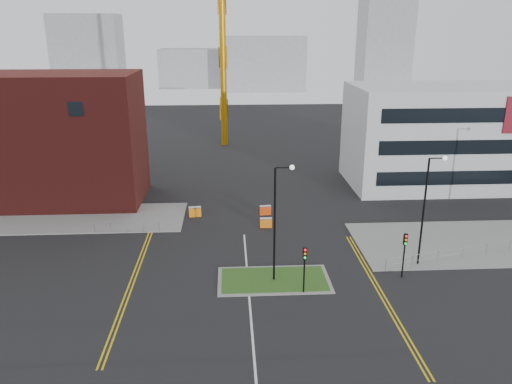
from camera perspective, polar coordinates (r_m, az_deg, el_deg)
ground at (r=32.03m, az=-0.34°, el=-16.97°), size 200.00×200.00×0.00m
pavement_left at (r=54.84m, az=-22.95°, el=-2.86°), size 28.00×8.00×0.12m
pavement_right at (r=49.90m, az=25.02°, el=-5.20°), size 24.00×10.00×0.12m
island_kerb at (r=38.93m, az=2.06°, el=-10.01°), size 8.60×4.60×0.08m
grass_island at (r=38.92m, az=2.06°, el=-9.99°), size 8.00×4.00×0.12m
brick_building at (r=59.47m, az=-24.61°, el=5.34°), size 24.20×10.07×14.24m
office_block at (r=65.38m, az=21.69°, el=5.99°), size 25.00×12.20×12.00m
streetlamp_island at (r=36.71m, az=2.49°, el=-2.60°), size 1.46×0.36×9.18m
streetlamp_right_near at (r=41.42m, az=18.98°, el=-1.15°), size 1.46×0.36×9.18m
traffic_light_island at (r=36.22m, az=5.57°, el=-7.88°), size 0.28×0.33×3.65m
traffic_light_right at (r=39.90m, az=16.64°, el=-6.05°), size 0.28×0.33×3.65m
railing_left at (r=48.55m, az=-14.53°, el=-3.76°), size 6.05×0.05×1.10m
railing_right at (r=46.93m, az=24.89°, el=-5.69°), size 19.05×5.05×1.10m
centre_line at (r=33.68m, az=-0.51°, el=-15.00°), size 0.15×30.00×0.01m
yellow_left_a at (r=41.31m, az=-13.77°, el=-8.86°), size 0.12×24.00×0.01m
yellow_left_b at (r=41.26m, az=-13.36°, el=-8.86°), size 0.12×24.00×0.01m
yellow_right_a at (r=38.59m, az=13.70°, el=-10.90°), size 0.12×20.00×0.01m
yellow_right_b at (r=38.68m, az=14.13°, el=-10.87°), size 0.12×20.00×0.01m
skyline_a at (r=151.36m, az=-18.59°, el=14.55°), size 18.00×12.00×22.00m
skyline_b at (r=156.88m, az=1.01°, el=14.46°), size 24.00×12.00×16.00m
skyline_c at (r=158.10m, az=14.45°, el=16.13°), size 14.00×12.00×28.00m
skyline_d at (r=166.73m, az=-5.62°, el=13.92°), size 30.00×12.00×12.00m
barrier_left at (r=51.54m, az=-6.99°, el=-2.20°), size 1.28×0.58×1.04m
barrier_mid at (r=48.45m, az=1.15°, el=-3.48°), size 1.14×0.39×0.96m
barrier_right at (r=51.67m, az=1.07°, el=-2.05°), size 1.20×0.53×0.97m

